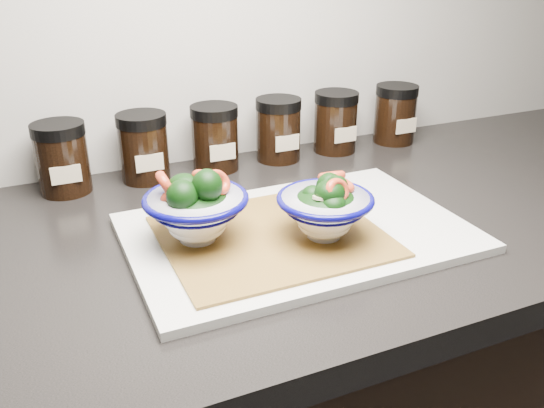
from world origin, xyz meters
name	(u,v)px	position (x,y,z in m)	size (l,w,h in m)	color
countertop	(318,227)	(0.00, 1.45, 0.88)	(3.50, 0.60, 0.04)	black
cutting_board	(297,233)	(-0.06, 1.40, 0.91)	(0.45, 0.30, 0.01)	silver
bamboo_mat	(272,236)	(-0.10, 1.39, 0.91)	(0.28, 0.24, 0.00)	olive
bowl_left	(196,208)	(-0.19, 1.42, 0.96)	(0.13, 0.13, 0.10)	white
bowl_right	(326,208)	(-0.04, 1.36, 0.96)	(0.13, 0.13, 0.09)	white
spice_jar_a	(62,158)	(-0.33, 1.69, 0.96)	(0.08, 0.08, 0.11)	black
spice_jar_b	(144,147)	(-0.20, 1.69, 0.96)	(0.08, 0.08, 0.11)	black
spice_jar_c	(215,138)	(-0.08, 1.69, 0.96)	(0.08, 0.08, 0.11)	black
spice_jar_d	(278,129)	(0.04, 1.69, 0.96)	(0.08, 0.08, 0.11)	black
spice_jar_e	(335,122)	(0.16, 1.69, 0.96)	(0.08, 0.08, 0.11)	black
spice_jar_f	(395,114)	(0.30, 1.69, 0.96)	(0.08, 0.08, 0.11)	black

